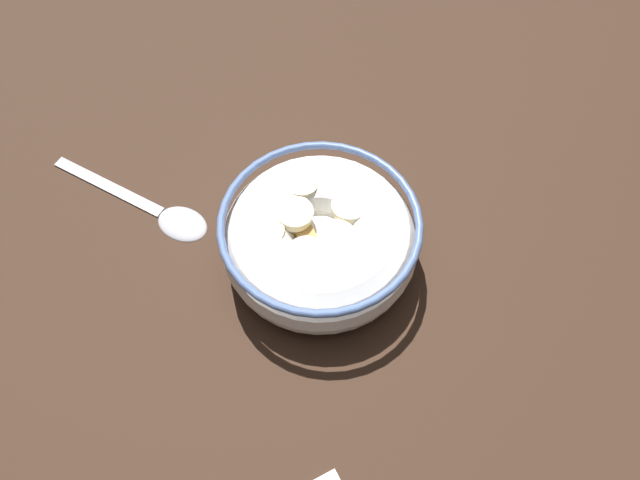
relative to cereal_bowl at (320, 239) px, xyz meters
The scene contains 3 objects.
ground_plane 4.14cm from the cereal_bowl, 89.91° to the left, with size 135.40×135.40×2.00cm, color #332116.
cereal_bowl is the anchor object (origin of this frame).
spoon 14.25cm from the cereal_bowl, 128.30° to the right, with size 13.30×11.85×0.80cm.
Camera 1 is at (23.74, -8.73, 45.41)cm, focal length 35.98 mm.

